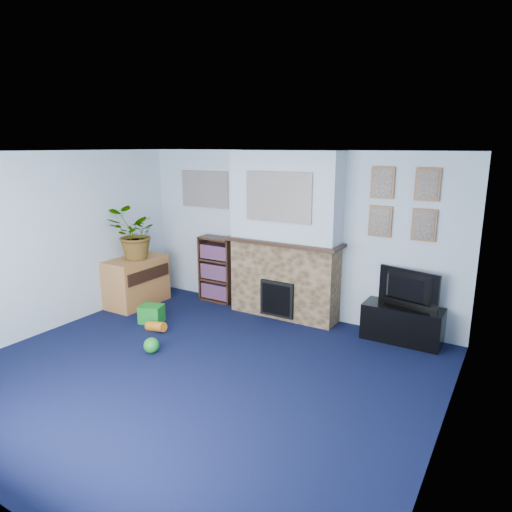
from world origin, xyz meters
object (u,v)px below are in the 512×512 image
Objects in this scene: television at (405,289)px; sideboard at (136,283)px; tv_stand at (402,324)px; bookshelf at (218,271)px.

sideboard is at bearing 24.41° from television.
television reaches higher than tv_stand.
bookshelf is (-2.96, 0.08, 0.28)m from tv_stand.
television is at bearing 90.00° from tv_stand.
bookshelf reaches higher than sideboard.
tv_stand is 2.98m from bookshelf.
sideboard is (-3.97, -0.73, 0.12)m from tv_stand.
tv_stand is 0.48m from television.
television is 2.97m from bookshelf.
television is (0.00, 0.02, 0.48)m from tv_stand.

